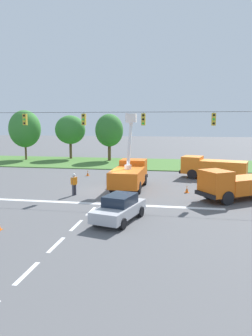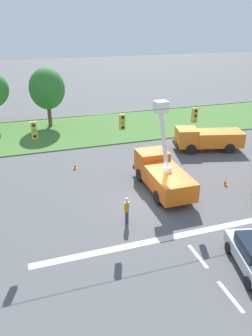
{
  "view_description": "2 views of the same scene",
  "coord_description": "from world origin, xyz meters",
  "px_view_note": "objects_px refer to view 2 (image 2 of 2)",
  "views": [
    {
      "loc": [
        5.92,
        -26.42,
        5.89
      ],
      "look_at": [
        0.99,
        1.46,
        1.82
      ],
      "focal_mm": 35.0,
      "sensor_mm": 36.0,
      "label": 1
    },
    {
      "loc": [
        -8.17,
        -18.5,
        11.67
      ],
      "look_at": [
        -1.26,
        2.42,
        1.74
      ],
      "focal_mm": 35.0,
      "sensor_mm": 36.0,
      "label": 2
    }
  ],
  "objects_px": {
    "utility_truck_support_far": "(207,138)",
    "traffic_cone_foreground_left": "(75,165)",
    "utility_truck_bucket_lift": "(162,172)",
    "tree_centre": "(47,89)",
    "traffic_cone_foreground_right": "(225,181)",
    "road_worker": "(127,209)"
  },
  "relations": [
    {
      "from": "utility_truck_support_far",
      "to": "traffic_cone_foreground_right",
      "type": "distance_m",
      "value": 7.64
    },
    {
      "from": "utility_truck_support_far",
      "to": "traffic_cone_foreground_left",
      "type": "bearing_deg",
      "value": -178.3
    },
    {
      "from": "traffic_cone_foreground_left",
      "to": "traffic_cone_foreground_right",
      "type": "xyz_separation_m",
      "value": [
        10.55,
        -6.74,
        0.02
      ]
    },
    {
      "from": "utility_truck_bucket_lift",
      "to": "traffic_cone_foreground_left",
      "type": "bearing_deg",
      "value": 134.09
    },
    {
      "from": "utility_truck_support_far",
      "to": "utility_truck_bucket_lift",
      "type": "bearing_deg",
      "value": -141.0
    },
    {
      "from": "utility_truck_bucket_lift",
      "to": "traffic_cone_foreground_right",
      "type": "xyz_separation_m",
      "value": [
        4.98,
        -0.98,
        -1.05
      ]
    },
    {
      "from": "utility_truck_bucket_lift",
      "to": "utility_truck_support_far",
      "type": "bearing_deg",
      "value": 39.0
    },
    {
      "from": "utility_truck_support_far",
      "to": "road_worker",
      "type": "height_order",
      "value": "utility_truck_support_far"
    },
    {
      "from": "tree_centre",
      "to": "road_worker",
      "type": "relative_size",
      "value": 3.91
    },
    {
      "from": "tree_centre",
      "to": "utility_truck_support_far",
      "type": "height_order",
      "value": "tree_centre"
    },
    {
      "from": "utility_truck_bucket_lift",
      "to": "traffic_cone_foreground_right",
      "type": "height_order",
      "value": "utility_truck_bucket_lift"
    },
    {
      "from": "road_worker",
      "to": "traffic_cone_foreground_left",
      "type": "height_order",
      "value": "road_worker"
    },
    {
      "from": "utility_truck_bucket_lift",
      "to": "tree_centre",
      "type": "bearing_deg",
      "value": 108.02
    },
    {
      "from": "utility_truck_bucket_lift",
      "to": "utility_truck_support_far",
      "type": "height_order",
      "value": "utility_truck_bucket_lift"
    },
    {
      "from": "tree_centre",
      "to": "traffic_cone_foreground_right",
      "type": "relative_size",
      "value": 10.75
    },
    {
      "from": "utility_truck_support_far",
      "to": "traffic_cone_foreground_right",
      "type": "bearing_deg",
      "value": -110.08
    },
    {
      "from": "utility_truck_bucket_lift",
      "to": "utility_truck_support_far",
      "type": "xyz_separation_m",
      "value": [
        7.58,
        6.14,
        -0.14
      ]
    },
    {
      "from": "utility_truck_support_far",
      "to": "road_worker",
      "type": "relative_size",
      "value": 3.9
    },
    {
      "from": "utility_truck_bucket_lift",
      "to": "road_worker",
      "type": "relative_size",
      "value": 3.77
    },
    {
      "from": "tree_centre",
      "to": "utility_truck_bucket_lift",
      "type": "distance_m",
      "value": 20.18
    },
    {
      "from": "utility_truck_support_far",
      "to": "traffic_cone_foreground_right",
      "type": "xyz_separation_m",
      "value": [
        -2.6,
        -7.12,
        -0.91
      ]
    },
    {
      "from": "utility_truck_bucket_lift",
      "to": "road_worker",
      "type": "distance_m",
      "value": 5.27
    }
  ]
}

